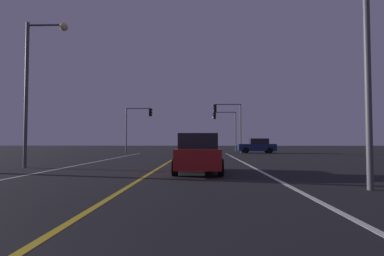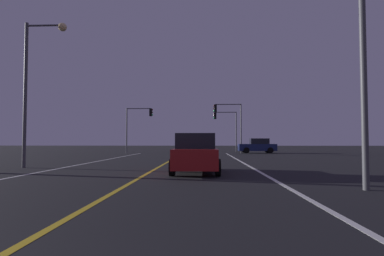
{
  "view_description": "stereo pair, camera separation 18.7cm",
  "coord_description": "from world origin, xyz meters",
  "px_view_note": "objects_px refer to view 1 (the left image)",
  "views": [
    {
      "loc": [
        2.24,
        -0.3,
        1.37
      ],
      "look_at": [
        1.23,
        30.12,
        2.64
      ],
      "focal_mm": 29.76,
      "sensor_mm": 36.0,
      "label": 1
    },
    {
      "loc": [
        2.43,
        -0.3,
        1.37
      ],
      "look_at": [
        1.23,
        30.12,
        2.64
      ],
      "focal_mm": 29.76,
      "sensor_mm": 36.0,
      "label": 2
    }
  ],
  "objects_px": {
    "car_crossing_side": "(257,146)",
    "traffic_light_near_left": "(139,120)",
    "street_lamp_right_near": "(349,14)",
    "street_lamp_left_mid": "(36,74)",
    "car_lead_same_lane": "(198,154)",
    "traffic_light_far_right": "(225,122)",
    "traffic_light_near_right": "(228,117)"
  },
  "relations": [
    {
      "from": "street_lamp_right_near",
      "to": "street_lamp_left_mid",
      "type": "height_order",
      "value": "street_lamp_right_near"
    },
    {
      "from": "car_crossing_side",
      "to": "street_lamp_left_mid",
      "type": "distance_m",
      "value": 26.29
    },
    {
      "from": "car_crossing_side",
      "to": "traffic_light_far_right",
      "type": "height_order",
      "value": "traffic_light_far_right"
    },
    {
      "from": "street_lamp_left_mid",
      "to": "street_lamp_right_near",
      "type": "bearing_deg",
      "value": -28.65
    },
    {
      "from": "traffic_light_near_left",
      "to": "street_lamp_right_near",
      "type": "relative_size",
      "value": 0.66
    },
    {
      "from": "car_crossing_side",
      "to": "traffic_light_near_left",
      "type": "xyz_separation_m",
      "value": [
        -13.74,
        -0.79,
        3.07
      ]
    },
    {
      "from": "traffic_light_near_right",
      "to": "traffic_light_far_right",
      "type": "bearing_deg",
      "value": -90.34
    },
    {
      "from": "street_lamp_left_mid",
      "to": "traffic_light_near_left",
      "type": "bearing_deg",
      "value": 86.35
    },
    {
      "from": "car_lead_same_lane",
      "to": "traffic_light_far_right",
      "type": "bearing_deg",
      "value": -6.28
    },
    {
      "from": "traffic_light_far_right",
      "to": "street_lamp_right_near",
      "type": "xyz_separation_m",
      "value": [
        1.31,
        -32.94,
        1.1
      ]
    },
    {
      "from": "car_crossing_side",
      "to": "traffic_light_near_left",
      "type": "height_order",
      "value": "traffic_light_near_left"
    },
    {
      "from": "street_lamp_right_near",
      "to": "street_lamp_left_mid",
      "type": "relative_size",
      "value": 1.04
    },
    {
      "from": "car_lead_same_lane",
      "to": "car_crossing_side",
      "type": "relative_size",
      "value": 1.0
    },
    {
      "from": "traffic_light_near_right",
      "to": "traffic_light_near_left",
      "type": "distance_m",
      "value": 10.26
    },
    {
      "from": "car_lead_same_lane",
      "to": "traffic_light_near_left",
      "type": "bearing_deg",
      "value": 17.52
    },
    {
      "from": "car_crossing_side",
      "to": "street_lamp_left_mid",
      "type": "relative_size",
      "value": 0.56
    },
    {
      "from": "car_lead_same_lane",
      "to": "traffic_light_far_right",
      "type": "distance_m",
      "value": 28.57
    },
    {
      "from": "traffic_light_near_left",
      "to": "street_lamp_left_mid",
      "type": "xyz_separation_m",
      "value": [
        -1.3,
        -20.39,
        0.98
      ]
    },
    {
      "from": "street_lamp_right_near",
      "to": "traffic_light_near_left",
      "type": "bearing_deg",
      "value": -67.09
    },
    {
      "from": "car_lead_same_lane",
      "to": "car_crossing_side",
      "type": "distance_m",
      "value": 24.43
    },
    {
      "from": "traffic_light_near_right",
      "to": "traffic_light_far_right",
      "type": "relative_size",
      "value": 1.08
    },
    {
      "from": "car_lead_same_lane",
      "to": "street_lamp_left_mid",
      "type": "height_order",
      "value": "street_lamp_left_mid"
    },
    {
      "from": "car_crossing_side",
      "to": "traffic_light_near_right",
      "type": "distance_m",
      "value": 4.92
    },
    {
      "from": "car_lead_same_lane",
      "to": "traffic_light_far_right",
      "type": "xyz_separation_m",
      "value": [
        3.11,
        28.23,
        3.1
      ]
    },
    {
      "from": "traffic_light_near_left",
      "to": "traffic_light_near_right",
      "type": "bearing_deg",
      "value": 0.0
    },
    {
      "from": "traffic_light_near_left",
      "to": "car_lead_same_lane",
      "type": "bearing_deg",
      "value": -72.48
    },
    {
      "from": "street_lamp_right_near",
      "to": "street_lamp_left_mid",
      "type": "distance_m",
      "value": 14.7
    },
    {
      "from": "car_crossing_side",
      "to": "traffic_light_near_left",
      "type": "relative_size",
      "value": 0.82
    },
    {
      "from": "car_crossing_side",
      "to": "traffic_light_far_right",
      "type": "bearing_deg",
      "value": -53.73
    },
    {
      "from": "traffic_light_near_right",
      "to": "traffic_light_far_right",
      "type": "xyz_separation_m",
      "value": [
        0.03,
        5.5,
        -0.29
      ]
    },
    {
      "from": "car_lead_same_lane",
      "to": "car_crossing_side",
      "type": "xyz_separation_m",
      "value": [
        6.56,
        23.53,
        0.0
      ]
    },
    {
      "from": "traffic_light_far_right",
      "to": "street_lamp_left_mid",
      "type": "height_order",
      "value": "street_lamp_left_mid"
    }
  ]
}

